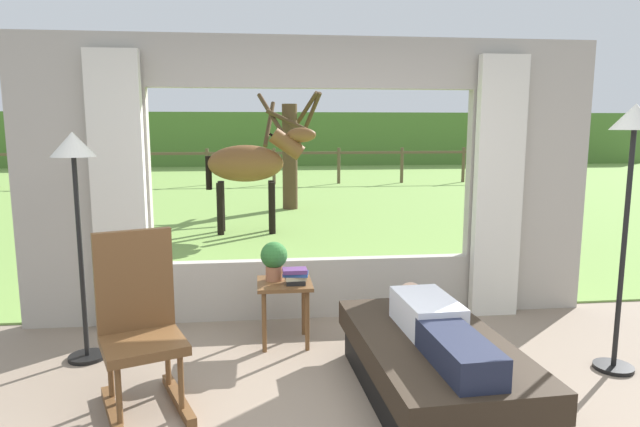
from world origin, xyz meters
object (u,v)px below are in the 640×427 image
rocking_chair (139,323)px  side_table (285,293)px  horse (251,164)px  pasture_tree (290,150)px  book_stack (295,276)px  floor_lamp_left (75,178)px  floor_lamp_right (632,158)px  potted_plant (274,258)px  reclining_person (436,325)px  recliner_sofa (432,367)px

rocking_chair → side_table: 1.33m
horse → pasture_tree: pasture_tree is taller
book_stack → floor_lamp_left: bearing=-177.1°
horse → floor_lamp_right: bearing=26.2°
potted_plant → floor_lamp_left: (-1.45, -0.20, 0.69)m
reclining_person → floor_lamp_right: size_ratio=0.75×
recliner_sofa → book_stack: (-0.82, 0.99, 0.37)m
recliner_sofa → book_stack: book_stack is taller
recliner_sofa → pasture_tree: size_ratio=0.70×
rocking_chair → potted_plant: rocking_chair is taller
rocking_chair → pasture_tree: 8.46m
pasture_tree → floor_lamp_left: bearing=-105.0°
rocking_chair → reclining_person: bearing=-27.1°
floor_lamp_right → horse: (-2.68, 5.56, -0.40)m
potted_plant → floor_lamp_right: 2.73m
rocking_chair → floor_lamp_left: size_ratio=0.65×
floor_lamp_left → rocking_chair: bearing=-53.4°
reclining_person → rocking_chair: bearing=171.2°
reclining_person → horse: (-1.21, 5.89, 0.63)m
floor_lamp_right → pasture_tree: (-1.89, 8.17, -0.28)m
recliner_sofa → floor_lamp_left: 2.86m
reclining_person → recliner_sofa: bearing=87.0°
recliner_sofa → floor_lamp_right: (1.47, 0.28, 1.34)m
side_table → book_stack: (0.09, -0.06, 0.16)m
book_stack → floor_lamp_left: (-1.61, -0.08, 0.81)m
recliner_sofa → floor_lamp_left: floor_lamp_left is taller
potted_plant → floor_lamp_right: size_ratio=0.17×
recliner_sofa → floor_lamp_right: size_ratio=0.91×
floor_lamp_left → pasture_tree: size_ratio=0.70×
rocking_chair → horse: horse is taller
rocking_chair → floor_lamp_left: 1.28m
horse → side_table: bearing=4.1°
side_table → potted_plant: size_ratio=1.63×
floor_lamp_right → recliner_sofa: bearing=-169.4°
reclining_person → book_stack: book_stack is taller
book_stack → horse: (-0.39, 4.85, 0.57)m
rocking_chair → book_stack: (1.04, 0.85, 0.04)m
recliner_sofa → pasture_tree: bearing=89.8°
side_table → floor_lamp_right: (2.38, -0.78, 1.13)m
floor_lamp_right → pasture_tree: pasture_tree is taller
rocking_chair → floor_lamp_right: size_ratio=0.58×
side_table → floor_lamp_left: 1.82m
reclining_person → pasture_tree: (-0.42, 8.49, 0.75)m
rocking_chair → recliner_sofa: bearing=-25.5°
reclining_person → potted_plant: size_ratio=4.49×
potted_plant → horse: size_ratio=0.18×
recliner_sofa → potted_plant: potted_plant is taller
horse → pasture_tree: (0.80, 2.61, 0.12)m
side_table → pasture_tree: size_ratio=0.21×
pasture_tree → book_stack: bearing=-93.1°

